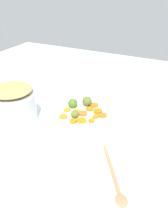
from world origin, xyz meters
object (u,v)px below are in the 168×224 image
at_px(metal_pot, 13,107).
at_px(wooden_spoon, 116,182).
at_px(casserole_dish, 84,84).
at_px(serving_bowl_carrots, 84,123).

distance_m(metal_pot, wooden_spoon, 0.60).
bearing_deg(metal_pot, casserole_dish, -108.10).
distance_m(serving_bowl_carrots, casserole_dish, 0.43).
height_order(metal_pot, casserole_dish, metal_pot).
height_order(serving_bowl_carrots, wooden_spoon, serving_bowl_carrots).
xyz_separation_m(metal_pot, wooden_spoon, (-0.57, 0.17, -0.06)).
xyz_separation_m(wooden_spoon, casserole_dish, (0.43, -0.61, 0.05)).
distance_m(serving_bowl_carrots, wooden_spoon, 0.34).
distance_m(wooden_spoon, casserole_dish, 0.75).
height_order(metal_pot, wooden_spoon, metal_pot).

